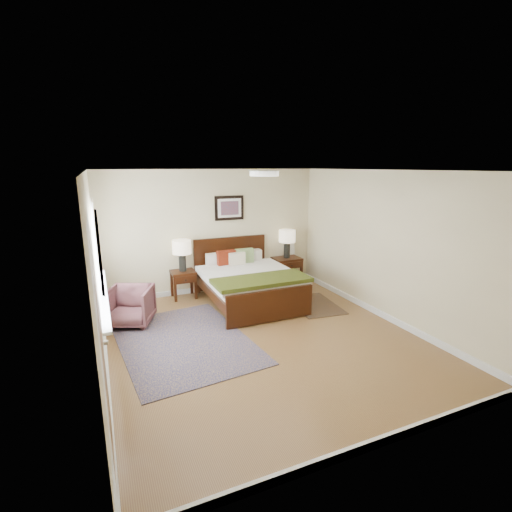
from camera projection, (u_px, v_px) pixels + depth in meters
name	position (u px, v px, depth m)	size (l,w,h in m)	color
floor	(263.00, 338.00, 5.66)	(5.00, 5.00, 0.00)	brown
back_wall	(213.00, 232.00, 7.60)	(4.50, 0.04, 2.50)	beige
front_wall	(386.00, 325.00, 3.14)	(4.50, 0.04, 2.50)	beige
left_wall	(95.00, 277.00, 4.50)	(0.04, 5.00, 2.50)	beige
right_wall	(385.00, 246.00, 6.23)	(0.04, 5.00, 2.50)	beige
ceiling	(264.00, 170.00, 5.07)	(4.50, 5.00, 0.02)	white
window	(98.00, 254.00, 5.11)	(0.11, 2.72, 1.32)	silver
door	(103.00, 355.00, 2.99)	(0.06, 1.00, 2.18)	silver
ceil_fixture	(264.00, 173.00, 5.08)	(0.44, 0.44, 0.08)	white
bed	(247.00, 277.00, 7.01)	(1.69, 2.03, 1.10)	black
wall_art	(229.00, 208.00, 7.59)	(0.62, 0.05, 0.50)	black
nightstand_left	(183.00, 277.00, 7.29)	(0.46, 0.41, 0.55)	black
nightstand_right	(287.00, 268.00, 8.21)	(0.60, 0.45, 0.59)	black
lamp_left	(182.00, 250.00, 7.18)	(0.36, 0.36, 0.61)	black
lamp_right	(287.00, 238.00, 8.06)	(0.36, 0.36, 0.61)	black
armchair	(130.00, 306.00, 6.09)	(0.68, 0.70, 0.64)	brown
rug_persian	(184.00, 341.00, 5.55)	(1.78, 2.52, 0.01)	#0D1545
rug_navy	(315.00, 305.00, 7.00)	(0.78, 1.17, 0.01)	black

